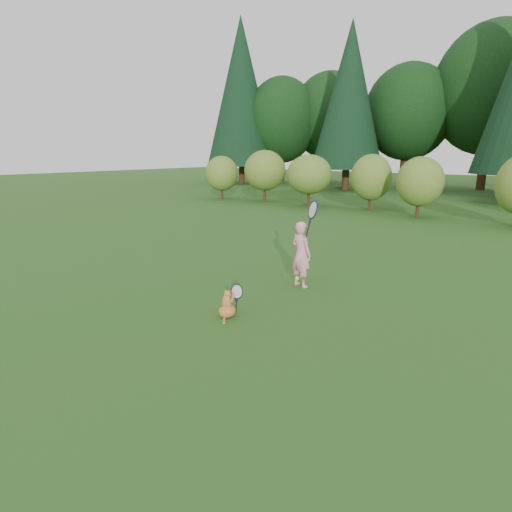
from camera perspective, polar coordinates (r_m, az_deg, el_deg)
The scene contains 6 objects.
ground at distance 8.06m, azimuth -4.63°, elevation -5.71°, with size 100.00×100.00×0.00m, color #1C4914.
shrub_row at distance 19.34m, azimuth 22.45°, elevation 8.94°, with size 28.00×3.00×2.80m, color #546B21, non-canonical shape.
woodland_backdrop at distance 29.46m, azimuth 29.29°, elevation 21.54°, with size 48.00×10.00×15.00m, color black, non-canonical shape.
child at distance 8.63m, azimuth 6.08°, elevation 0.42°, with size 0.80×0.56×2.00m.
cat at distance 7.15m, azimuth -3.82°, elevation -6.22°, with size 0.42×0.63×0.64m.
tennis_ball at distance 7.38m, azimuth 5.50°, elevation -2.99°, with size 0.07×0.07×0.07m.
Camera 1 is at (5.14, -5.60, 2.68)m, focal length 30.00 mm.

